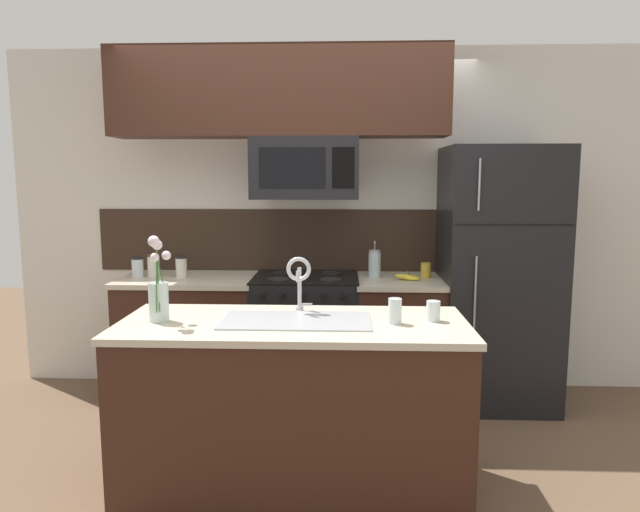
{
  "coord_description": "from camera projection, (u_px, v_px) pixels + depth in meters",
  "views": [
    {
      "loc": [
        0.27,
        -3.17,
        1.64
      ],
      "look_at": [
        0.13,
        0.27,
        1.16
      ],
      "focal_mm": 32.0,
      "sensor_mm": 36.0,
      "label": 1
    }
  ],
  "objects": [
    {
      "name": "kitchen_sink",
      "position": [
        296.0,
        334.0,
        2.91
      ],
      "size": [
        0.76,
        0.39,
        0.16
      ],
      "color": "#ADAFB5",
      "rests_on": "island_counter"
    },
    {
      "name": "spare_glass",
      "position": [
        433.0,
        311.0,
        2.9
      ],
      "size": [
        0.07,
        0.07,
        0.1
      ],
      "color": "silver",
      "rests_on": "island_counter"
    },
    {
      "name": "drinking_glass",
      "position": [
        395.0,
        311.0,
        2.84
      ],
      "size": [
        0.07,
        0.07,
        0.13
      ],
      "color": "silver",
      "rests_on": "island_counter"
    },
    {
      "name": "french_press",
      "position": [
        375.0,
        264.0,
        4.16
      ],
      "size": [
        0.09,
        0.09,
        0.27
      ],
      "color": "silver",
      "rests_on": "back_counter_right"
    },
    {
      "name": "flower_vase",
      "position": [
        159.0,
        296.0,
        2.87
      ],
      "size": [
        0.11,
        0.16,
        0.45
      ],
      "color": "silver",
      "rests_on": "island_counter"
    },
    {
      "name": "sink_faucet",
      "position": [
        299.0,
        276.0,
        3.06
      ],
      "size": [
        0.14,
        0.14,
        0.31
      ],
      "color": "#B7BABF",
      "rests_on": "island_counter"
    },
    {
      "name": "back_counter_right",
      "position": [
        399.0,
        340.0,
        4.17
      ],
      "size": [
        0.63,
        0.65,
        0.91
      ],
      "color": "#381E14",
      "rests_on": "ground"
    },
    {
      "name": "island_counter",
      "position": [
        294.0,
        406.0,
        2.96
      ],
      "size": [
        1.77,
        0.73,
        0.91
      ],
      "color": "#381E14",
      "rests_on": "ground"
    },
    {
      "name": "rear_partition",
      "position": [
        347.0,
        221.0,
        4.45
      ],
      "size": [
        5.2,
        0.1,
        2.6
      ],
      "primitive_type": "cube",
      "color": "silver",
      "rests_on": "ground"
    },
    {
      "name": "ground_plane",
      "position": [
        296.0,
        456.0,
        3.37
      ],
      "size": [
        10.0,
        10.0,
        0.0
      ],
      "primitive_type": "plane",
      "color": "brown"
    },
    {
      "name": "coffee_tin",
      "position": [
        426.0,
        270.0,
        4.14
      ],
      "size": [
        0.08,
        0.08,
        0.11
      ],
      "primitive_type": "cylinder",
      "color": "gold",
      "rests_on": "back_counter_right"
    },
    {
      "name": "storage_jar_tall",
      "position": [
        138.0,
        267.0,
        4.18
      ],
      "size": [
        0.08,
        0.08,
        0.14
      ],
      "color": "silver",
      "rests_on": "back_counter_left"
    },
    {
      "name": "banana_bunch",
      "position": [
        408.0,
        277.0,
        4.05
      ],
      "size": [
        0.19,
        0.12,
        0.08
      ],
      "color": "yellow",
      "rests_on": "back_counter_right"
    },
    {
      "name": "storage_jar_short",
      "position": [
        181.0,
        267.0,
        4.17
      ],
      "size": [
        0.08,
        0.08,
        0.15
      ],
      "color": "silver",
      "rests_on": "back_counter_left"
    },
    {
      "name": "upper_cabinet_band",
      "position": [
        279.0,
        93.0,
        3.92
      ],
      "size": [
        2.32,
        0.34,
        0.6
      ],
      "primitive_type": "cube",
      "color": "#381E14"
    },
    {
      "name": "splash_band",
      "position": [
        308.0,
        240.0,
        4.43
      ],
      "size": [
        3.28,
        0.01,
        0.48
      ],
      "primitive_type": "cube",
      "color": "#332319",
      "rests_on": "rear_partition"
    },
    {
      "name": "refrigerator",
      "position": [
        497.0,
        277.0,
        4.1
      ],
      "size": [
        0.79,
        0.74,
        1.85
      ],
      "color": "black",
      "rests_on": "ground"
    },
    {
      "name": "back_counter_left",
      "position": [
        191.0,
        337.0,
        4.24
      ],
      "size": [
        0.99,
        0.65,
        0.91
      ],
      "color": "#381E14",
      "rests_on": "ground"
    },
    {
      "name": "stove_range",
      "position": [
        306.0,
        338.0,
        4.2
      ],
      "size": [
        0.76,
        0.64,
        0.93
      ],
      "color": "black",
      "rests_on": "ground"
    },
    {
      "name": "storage_jar_medium",
      "position": [
        154.0,
        266.0,
        4.18
      ],
      "size": [
        0.09,
        0.09,
        0.17
      ],
      "color": "silver",
      "rests_on": "back_counter_left"
    },
    {
      "name": "microwave",
      "position": [
        305.0,
        168.0,
        4.01
      ],
      "size": [
        0.74,
        0.4,
        0.43
      ],
      "color": "black"
    }
  ]
}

